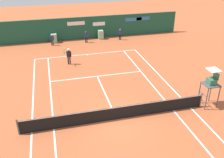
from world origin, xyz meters
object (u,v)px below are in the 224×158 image
Objects in this scene: umpire_chair at (211,83)px; ball_kid_centre_post at (120,33)px; ball_kid_right_post at (52,39)px; tennis_ball_mid_court at (125,60)px; ball_kid_left_post at (86,36)px; tennis_ball_by_sideline at (74,78)px; tennis_ball_near_service_line at (71,61)px; player_on_baseline at (69,55)px.

umpire_chair reaches higher than ball_kid_centre_post.
tennis_ball_mid_court is (6.72, -6.31, -0.73)m from ball_kid_right_post.
ball_kid_right_post reaches higher than tennis_ball_mid_court.
umpire_chair is 18.40m from ball_kid_right_post.
ball_kid_left_post is at bearing 178.09° from ball_kid_right_post.
tennis_ball_by_sideline and tennis_ball_near_service_line have the same top height.
player_on_baseline is 5.52m from tennis_ball_mid_court.
tennis_ball_by_sideline is at bearing 96.82° from ball_kid_right_post.
ball_kid_left_post reaches higher than ball_kid_right_post.
player_on_baseline is at bearing -108.90° from tennis_ball_near_service_line.
player_on_baseline is 26.32× the size of tennis_ball_mid_court.
tennis_ball_mid_court is at bearing -12.43° from tennis_ball_near_service_line.
tennis_ball_by_sideline is (-2.52, -8.99, -0.75)m from ball_kid_left_post.
tennis_ball_by_sideline is at bearing -153.26° from tennis_ball_mid_court.
tennis_ball_near_service_line is at bearing -86.48° from player_on_baseline.
player_on_baseline reaches higher than tennis_ball_mid_court.
ball_kid_right_post is (-9.93, 15.45, -1.03)m from umpire_chair.
ball_kid_centre_post is 8.03m from ball_kid_right_post.
ball_kid_right_post is (-8.03, 0.00, -0.02)m from ball_kid_centre_post.
tennis_ball_by_sideline is at bearing 52.95° from umpire_chair.
tennis_ball_near_service_line is at bearing 167.57° from tennis_ball_mid_court.
tennis_ball_mid_court is (5.33, 2.69, 0.00)m from tennis_ball_by_sideline.
ball_kid_right_post is at bearing 1.54° from ball_kid_left_post.
umpire_chair is 9.85m from tennis_ball_mid_court.
tennis_ball_near_service_line is (0.24, 0.71, -0.91)m from player_on_baseline.
umpire_chair is at bearing -50.76° from tennis_ball_near_service_line.
ball_kid_left_post is (2.62, 5.87, -0.16)m from player_on_baseline.
player_on_baseline is 1.31× the size of ball_kid_centre_post.
umpire_chair reaches higher than tennis_ball_by_sideline.
tennis_ball_near_service_line is at bearing 39.24° from umpire_chair.
player_on_baseline reaches higher than ball_kid_right_post.
ball_kid_right_post is 9.13m from tennis_ball_by_sideline.
tennis_ball_by_sideline is 1.00× the size of tennis_ball_mid_court.
player_on_baseline is 3.25m from tennis_ball_by_sideline.
tennis_ball_by_sideline is 1.00× the size of tennis_ball_near_service_line.
ball_kid_centre_post reaches higher than ball_kid_right_post.
ball_kid_left_post is 6.95m from tennis_ball_mid_court.
umpire_chair is at bearing 112.85° from ball_kid_left_post.
umpire_chair is 40.74× the size of tennis_ball_by_sideline.
umpire_chair is 40.74× the size of tennis_ball_mid_court.
player_on_baseline is 1.31× the size of ball_kid_left_post.
tennis_ball_mid_court is at bearing 85.77° from ball_kid_centre_post.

